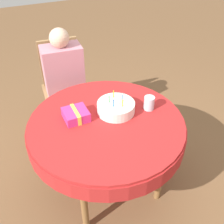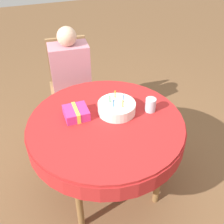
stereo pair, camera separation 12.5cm
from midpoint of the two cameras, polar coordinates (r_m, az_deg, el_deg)
ground_plane at (r=2.42m, az=-2.55°, el=-15.02°), size 12.00×12.00×0.00m
dining_table at (r=1.96m, az=-3.04°, el=-3.88°), size 1.16×1.16×0.71m
chair at (r=2.76m, az=-11.72°, el=5.99°), size 0.46×0.46×0.95m
person at (r=2.59m, az=-11.75°, el=8.00°), size 0.39×0.35×1.12m
birthday_cake at (r=1.97m, az=-0.96°, el=0.97°), size 0.28×0.28×0.14m
drinking_glass at (r=2.01m, az=6.32°, el=1.92°), size 0.08×0.08×0.11m
gift_box at (r=1.94m, az=-9.73°, el=-0.62°), size 0.17×0.18×0.08m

